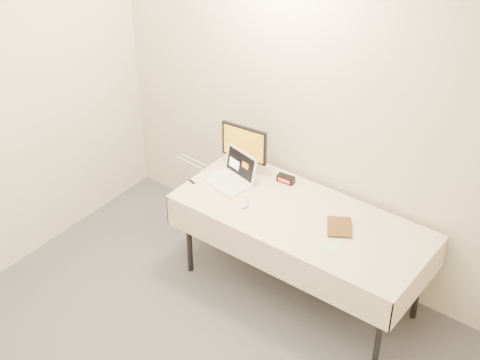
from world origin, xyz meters
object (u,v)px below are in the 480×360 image
Objects in this scene: table at (302,222)px; laptop at (233,175)px; book at (328,215)px; monitor at (244,145)px.

table is 0.66m from laptop.
book is at bearing 8.71° from laptop.
monitor is at bearing 109.79° from laptop.
book is at bearing -20.99° from monitor.
book is at bearing -3.12° from table.
book is (0.89, -0.23, -0.12)m from monitor.
laptop is at bearing 176.00° from table.
monitor reaches higher than book.
monitor is at bearing 134.36° from book.
table is at bearing 145.50° from book.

